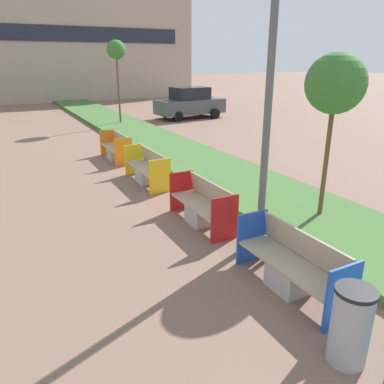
# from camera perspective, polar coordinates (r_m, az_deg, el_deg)

# --- Properties ---
(planter_grass_strip) EXTENTS (2.80, 120.00, 0.18)m
(planter_grass_strip) POSITION_cam_1_polar(r_m,az_deg,el_deg) (11.66, 4.65, 2.81)
(planter_grass_strip) COLOR #426B33
(planter_grass_strip) RESTS_ON ground
(building_backdrop) EXTENTS (21.72, 5.68, 9.81)m
(building_backdrop) POSITION_cam_1_polar(r_m,az_deg,el_deg) (37.12, -18.43, 20.91)
(building_backdrop) COLOR tan
(building_backdrop) RESTS_ON ground
(bench_blue_frame) EXTENTS (0.65, 2.05, 0.94)m
(bench_blue_frame) POSITION_cam_1_polar(r_m,az_deg,el_deg) (6.16, 14.96, -11.09)
(bench_blue_frame) COLOR #ADA8A0
(bench_blue_frame) RESTS_ON ground
(bench_red_frame) EXTENTS (0.65, 1.95, 0.94)m
(bench_red_frame) POSITION_cam_1_polar(r_m,az_deg,el_deg) (8.23, 1.60, -2.39)
(bench_red_frame) COLOR #ADA8A0
(bench_red_frame) RESTS_ON ground
(bench_yellow_frame) EXTENTS (0.65, 2.10, 0.94)m
(bench_yellow_frame) POSITION_cam_1_polar(r_m,az_deg,el_deg) (11.06, -6.79, 3.31)
(bench_yellow_frame) COLOR #ADA8A0
(bench_yellow_frame) RESTS_ON ground
(bench_orange_frame) EXTENTS (0.65, 1.88, 0.94)m
(bench_orange_frame) POSITION_cam_1_polar(r_m,az_deg,el_deg) (13.86, -11.43, 6.35)
(bench_orange_frame) COLOR #ADA8A0
(bench_orange_frame) RESTS_ON ground
(litter_bin) EXTENTS (0.48, 0.48, 0.99)m
(litter_bin) POSITION_cam_1_polar(r_m,az_deg,el_deg) (5.00, 23.01, -18.24)
(litter_bin) COLOR #9EA0A5
(litter_bin) RESTS_ON ground
(sapling_tree_near) EXTENTS (1.21, 1.21, 3.59)m
(sapling_tree_near) POSITION_cam_1_polar(r_m,az_deg,el_deg) (8.28, 21.02, 15.01)
(sapling_tree_near) COLOR brown
(sapling_tree_near) RESTS_ON ground
(sapling_tree_far) EXTENTS (0.97, 0.97, 4.40)m
(sapling_tree_far) POSITION_cam_1_polar(r_m,az_deg,el_deg) (21.03, -11.49, 20.28)
(sapling_tree_far) COLOR brown
(sapling_tree_far) RESTS_ON ground
(parked_car_distant) EXTENTS (4.33, 2.08, 1.86)m
(parked_car_distant) POSITION_cam_1_polar(r_m,az_deg,el_deg) (23.52, -0.31, 13.40)
(parked_car_distant) COLOR #474C51
(parked_car_distant) RESTS_ON ground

